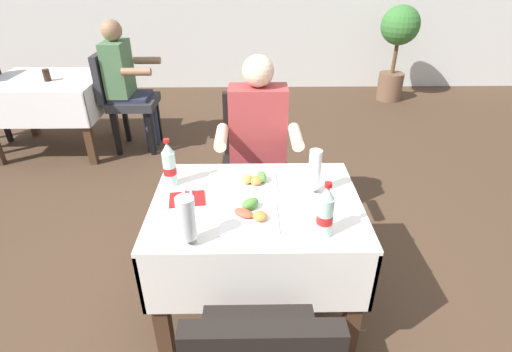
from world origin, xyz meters
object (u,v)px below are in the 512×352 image
Objects in this scene: plate_far_diner at (254,181)px; cola_bottle_secondary at (325,213)px; background_patron at (126,80)px; potted_plant_corner at (398,42)px; main_dining_table at (256,231)px; seated_diner_far at (258,145)px; plate_near_camera at (250,214)px; background_chair_right at (124,96)px; beer_glass_left at (314,173)px; background_dining_table at (50,96)px; background_table_tumbler at (47,75)px; napkin_cutlery_set at (187,199)px; beer_glass_middle at (187,220)px; chair_far_diner_seat at (254,159)px; cola_bottle_primary at (169,165)px.

cola_bottle_secondary is (0.29, -0.41, 0.09)m from plate_far_diner.
potted_plant_corner is (3.11, 1.50, 0.06)m from background_patron.
background_patron is at bearing 119.48° from main_dining_table.
seated_diner_far reaches higher than potted_plant_corner.
background_chair_right reaches higher than plate_near_camera.
beer_glass_left is 0.33m from cola_bottle_secondary.
plate_near_camera is 0.25× the size of background_dining_table.
plate_far_diner reaches higher than main_dining_table.
background_patron is at bearing 0.00° from background_dining_table.
background_table_tumbler is (-1.92, 2.07, 0.24)m from main_dining_table.
beer_glass_middle is at bearing -80.95° from napkin_cutlery_set.
potted_plant_corner is at bearing 56.73° from chair_far_diner_seat.
beer_glass_middle is at bearing -69.24° from background_patron.
beer_glass_middle is 0.18× the size of background_patron.
potted_plant_corner is (3.16, 1.50, 0.22)m from background_chair_right.
beer_glass_middle is at bearing -174.61° from cola_bottle_secondary.
plate_near_camera is 0.21× the size of potted_plant_corner.
beer_glass_left is 0.23× the size of background_dining_table.
beer_glass_middle is at bearing -144.36° from plate_near_camera.
background_patron reaches higher than cola_bottle_primary.
cola_bottle_primary is 1.00× the size of cola_bottle_secondary.
potted_plant_corner reaches higher than background_dining_table.
napkin_cutlery_set is 4.27m from potted_plant_corner.
cola_bottle_secondary is at bearing -46.89° from background_dining_table.
chair_far_diner_seat is 0.93m from plate_near_camera.
beer_glass_middle is 2.64m from background_patron.
beer_glass_middle is (-0.56, -0.38, 0.00)m from beer_glass_left.
beer_glass_middle reaches higher than plate_far_diner.
plate_far_diner is 0.19× the size of potted_plant_corner.
cola_bottle_primary is 1.30× the size of napkin_cutlery_set.
plate_near_camera is 0.51m from cola_bottle_primary.
plate_far_diner is 2.14× the size of background_table_tumbler.
background_patron is (0.77, 0.00, 0.16)m from background_dining_table.
plate_far_diner is at bearing 92.82° from main_dining_table.
background_chair_right is (-1.27, 1.38, 0.00)m from chair_far_diner_seat.
plate_far_diner reaches higher than background_dining_table.
cola_bottle_secondary is at bearing -30.70° from cola_bottle_primary.
chair_far_diner_seat reaches higher than background_table_tumbler.
background_dining_table is at bearing -180.00° from background_chair_right.
beer_glass_middle is at bearing -120.55° from plate_far_diner.
chair_far_diner_seat is 1.87m from background_chair_right.
background_chair_right is at bearing 113.55° from napkin_cutlery_set.
plate_near_camera is at bearing -116.90° from potted_plant_corner.
chair_far_diner_seat is 3.76× the size of plate_near_camera.
plate_far_diner is at bearing -57.86° from background_chair_right.
background_dining_table is at bearing 124.57° from beer_glass_middle.
background_patron is 11.45× the size of background_table_tumbler.
chair_far_diner_seat is 0.95× the size of background_dining_table.
background_dining_table is 4.16m from potted_plant_corner.
plate_near_camera reaches higher than napkin_cutlery_set.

